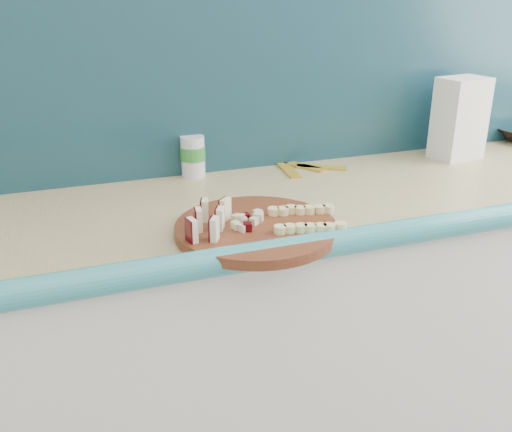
% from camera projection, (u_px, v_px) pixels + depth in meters
% --- Properties ---
extents(kitchen_counter, '(2.20, 0.63, 0.91)m').
position_uv_depth(kitchen_counter, '(352.00, 327.00, 1.74)').
color(kitchen_counter, white).
rests_on(kitchen_counter, ground).
extents(backsplash, '(2.20, 0.02, 0.50)m').
position_uv_depth(backsplash, '(321.00, 80.00, 1.73)').
color(backsplash, teal).
rests_on(backsplash, kitchen_counter).
extents(cutting_board, '(0.44, 0.44, 0.02)m').
position_uv_depth(cutting_board, '(256.00, 229.00, 1.28)').
color(cutting_board, '#4E2310').
rests_on(cutting_board, kitchen_counter).
extents(apple_wedges, '(0.12, 0.14, 0.05)m').
position_uv_depth(apple_wedges, '(209.00, 219.00, 1.24)').
color(apple_wedges, beige).
rests_on(apple_wedges, cutting_board).
extents(apple_chunks, '(0.05, 0.05, 0.02)m').
position_uv_depth(apple_chunks, '(245.00, 221.00, 1.27)').
color(apple_chunks, beige).
rests_on(apple_chunks, cutting_board).
extents(banana_slices, '(0.18, 0.16, 0.02)m').
position_uv_depth(banana_slices, '(305.00, 218.00, 1.29)').
color(banana_slices, '#EDDA90').
rests_on(banana_slices, cutting_board).
extents(flour_bag, '(0.16, 0.13, 0.25)m').
position_uv_depth(flour_bag, '(460.00, 118.00, 1.80)').
color(flour_bag, white).
rests_on(flour_bag, kitchen_counter).
extents(canister, '(0.07, 0.07, 0.12)m').
position_uv_depth(canister, '(193.00, 155.00, 1.65)').
color(canister, silver).
rests_on(canister, kitchen_counter).
extents(banana_peel, '(0.20, 0.17, 0.01)m').
position_uv_depth(banana_peel, '(304.00, 168.00, 1.73)').
color(banana_peel, gold).
rests_on(banana_peel, kitchen_counter).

